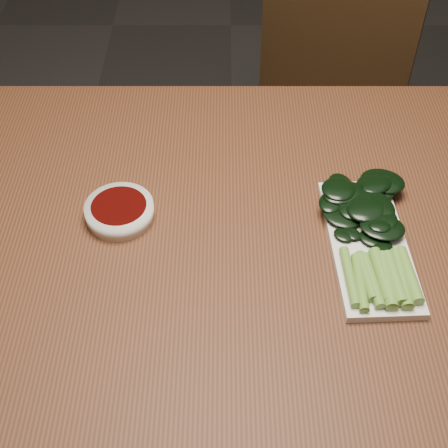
{
  "coord_description": "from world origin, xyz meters",
  "views": [
    {
      "loc": [
        -0.03,
        -0.69,
        1.49
      ],
      "look_at": [
        -0.03,
        -0.0,
        0.76
      ],
      "focal_mm": 50.0,
      "sensor_mm": 36.0,
      "label": 1
    }
  ],
  "objects_px": {
    "sauce_bowl": "(120,211)",
    "gai_lan": "(368,222)",
    "chair_far": "(318,113)",
    "serving_plate": "(368,245)",
    "table": "(242,255)"
  },
  "relations": [
    {
      "from": "sauce_bowl",
      "to": "gai_lan",
      "type": "xyz_separation_m",
      "value": [
        0.4,
        -0.04,
        0.01
      ]
    },
    {
      "from": "sauce_bowl",
      "to": "gai_lan",
      "type": "relative_size",
      "value": 0.37
    },
    {
      "from": "chair_far",
      "to": "table",
      "type": "bearing_deg",
      "value": -85.46
    },
    {
      "from": "table",
      "to": "chair_far",
      "type": "relative_size",
      "value": 1.57
    },
    {
      "from": "table",
      "to": "chair_far",
      "type": "distance_m",
      "value": 0.72
    },
    {
      "from": "table",
      "to": "sauce_bowl",
      "type": "relative_size",
      "value": 12.41
    },
    {
      "from": "table",
      "to": "chair_far",
      "type": "height_order",
      "value": "chair_far"
    },
    {
      "from": "serving_plate",
      "to": "gai_lan",
      "type": "height_order",
      "value": "gai_lan"
    },
    {
      "from": "chair_far",
      "to": "serving_plate",
      "type": "height_order",
      "value": "chair_far"
    },
    {
      "from": "gai_lan",
      "to": "chair_far",
      "type": "bearing_deg",
      "value": 88.13
    },
    {
      "from": "serving_plate",
      "to": "gai_lan",
      "type": "xyz_separation_m",
      "value": [
        0.0,
        0.03,
        0.02
      ]
    },
    {
      "from": "table",
      "to": "serving_plate",
      "type": "xyz_separation_m",
      "value": [
        0.2,
        -0.05,
        0.08
      ]
    },
    {
      "from": "sauce_bowl",
      "to": "gai_lan",
      "type": "height_order",
      "value": "gai_lan"
    },
    {
      "from": "chair_far",
      "to": "serving_plate",
      "type": "bearing_deg",
      "value": -69.03
    },
    {
      "from": "table",
      "to": "sauce_bowl",
      "type": "height_order",
      "value": "sauce_bowl"
    }
  ]
}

